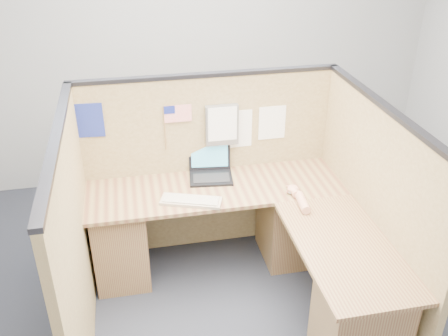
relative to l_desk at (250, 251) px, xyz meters
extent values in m
plane|color=#20232D|center=(-0.18, -0.29, -0.39)|extent=(5.00, 5.00, 0.00)
plane|color=#999B9E|center=(-0.18, 1.96, 1.01)|extent=(5.00, 0.00, 5.00)
cube|color=olive|center=(-0.18, 0.71, 0.36)|extent=(2.05, 0.05, 1.50)
cube|color=#232328|center=(-0.18, 0.71, 1.12)|extent=(2.05, 0.06, 0.03)
cube|color=olive|center=(-1.18, -0.19, 0.36)|extent=(0.05, 1.80, 1.50)
cube|color=#232328|center=(-1.18, -0.19, 1.12)|extent=(0.06, 1.80, 0.03)
cube|color=olive|center=(0.82, -0.19, 0.36)|extent=(0.05, 1.80, 1.50)
cube|color=#232328|center=(0.82, -0.19, 1.12)|extent=(0.06, 1.80, 0.03)
cube|color=brown|center=(-0.18, 0.39, 0.32)|extent=(1.95, 0.60, 0.03)
cube|color=brown|center=(0.49, -0.49, 0.32)|extent=(0.60, 1.15, 0.03)
cube|color=brown|center=(-0.93, 0.39, -0.04)|extent=(0.40, 0.50, 0.70)
cube|color=brown|center=(0.42, 0.39, -0.04)|extent=(0.40, 0.50, 0.70)
cube|color=brown|center=(0.49, -0.81, -0.04)|extent=(0.50, 0.40, 0.70)
cube|color=black|center=(-0.20, 0.53, 0.35)|extent=(0.36, 0.29, 0.02)
cube|color=black|center=(-0.20, 0.68, 0.47)|extent=(0.34, 0.11, 0.22)
cube|color=teal|center=(-0.20, 0.67, 0.47)|extent=(0.30, 0.08, 0.18)
cube|color=#9F907B|center=(-0.40, 0.22, 0.35)|extent=(0.47, 0.29, 0.02)
cube|color=silver|center=(-0.40, 0.22, 0.36)|extent=(0.42, 0.25, 0.01)
ellipsoid|color=silver|center=(0.36, 0.19, 0.36)|extent=(0.11, 0.08, 0.04)
ellipsoid|color=tan|center=(0.36, 0.19, 0.38)|extent=(0.08, 0.10, 0.04)
cylinder|color=tan|center=(0.37, 0.14, 0.37)|extent=(0.06, 0.04, 0.06)
cylinder|color=tan|center=(0.38, 0.01, 0.37)|extent=(0.09, 0.24, 0.07)
cube|color=navy|center=(-1.06, 0.68, 0.84)|extent=(0.20, 0.02, 0.27)
cylinder|color=olive|center=(-0.52, 0.67, 0.73)|extent=(0.01, 0.01, 0.36)
cube|color=red|center=(-0.42, 0.67, 0.85)|extent=(0.21, 0.00, 0.14)
cube|color=navy|center=(-0.48, 0.67, 0.88)|extent=(0.08, 0.00, 0.06)
cube|color=slate|center=(-0.08, 0.66, 0.73)|extent=(0.26, 0.05, 0.33)
cube|color=white|center=(-0.08, 0.63, 0.75)|extent=(0.23, 0.01, 0.28)
cube|color=white|center=(0.04, 0.68, 0.67)|extent=(0.25, 0.01, 0.31)
cube|color=white|center=(0.33, 0.68, 0.70)|extent=(0.22, 0.01, 0.28)
camera|label=1|loc=(-0.77, -2.81, 2.30)|focal=40.00mm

